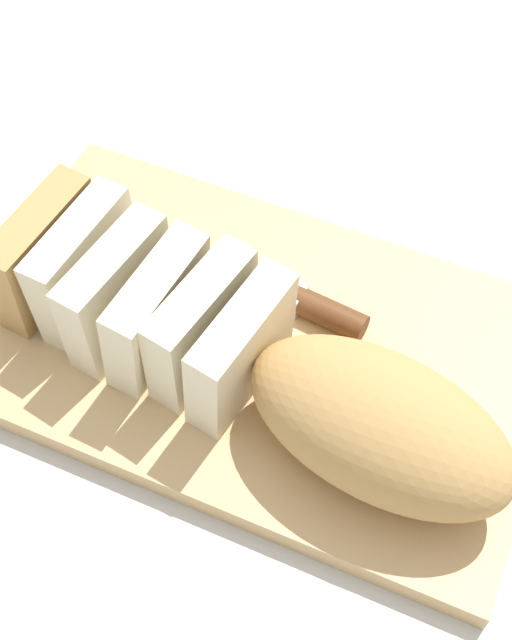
{
  "coord_description": "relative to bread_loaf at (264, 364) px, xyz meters",
  "views": [
    {
      "loc": [
        -0.16,
        0.34,
        0.61
      ],
      "look_at": [
        0.0,
        0.0,
        0.05
      ],
      "focal_mm": 51.51,
      "sensor_mm": 36.0,
      "label": 1
    }
  ],
  "objects": [
    {
      "name": "ground_plane",
      "position": [
        0.02,
        -0.04,
        -0.06
      ],
      "size": [
        3.0,
        3.0,
        0.0
      ],
      "primitive_type": "plane",
      "color": "beige"
    },
    {
      "name": "cutting_board",
      "position": [
        0.02,
        -0.04,
        -0.05
      ],
      "size": [
        0.45,
        0.28,
        0.02
      ],
      "primitive_type": "cube",
      "rotation": [
        0.0,
        0.0,
        0.02
      ],
      "color": "tan",
      "rests_on": "ground_plane"
    },
    {
      "name": "bread_loaf",
      "position": [
        0.0,
        0.0,
        0.0
      ],
      "size": [
        0.4,
        0.15,
        0.09
      ],
      "rotation": [
        0.0,
        0.0,
        -0.12
      ],
      "color": "tan",
      "rests_on": "cutting_board"
    },
    {
      "name": "bread_knife",
      "position": [
        0.02,
        -0.08,
        -0.04
      ],
      "size": [
        0.28,
        0.04,
        0.02
      ],
      "rotation": [
        0.0,
        0.0,
        -0.08
      ],
      "color": "silver",
      "rests_on": "cutting_board"
    },
    {
      "name": "crumb_near_knife",
      "position": [
        0.03,
        -0.0,
        -0.04
      ],
      "size": [
        0.01,
        0.01,
        0.01
      ],
      "primitive_type": "sphere",
      "color": "#A8753D",
      "rests_on": "cutting_board"
    },
    {
      "name": "crumb_near_loaf",
      "position": [
        -0.02,
        -0.05,
        -0.04
      ],
      "size": [
        0.01,
        0.01,
        0.01
      ],
      "primitive_type": "sphere",
      "color": "#A8753D",
      "rests_on": "cutting_board"
    }
  ]
}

